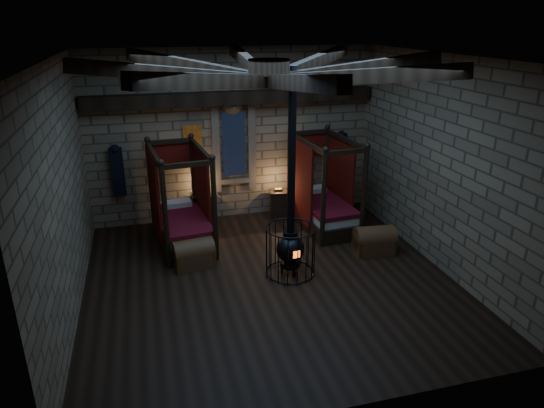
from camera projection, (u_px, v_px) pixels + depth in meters
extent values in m
cube|color=black|center=(270.00, 280.00, 9.51)|extent=(7.00, 7.00, 0.01)
cube|color=#847054|center=(233.00, 136.00, 11.91)|extent=(7.00, 0.02, 4.20)
cube|color=#847054|center=(346.00, 269.00, 5.60)|extent=(7.00, 0.02, 4.20)
cube|color=#847054|center=(62.00, 195.00, 7.91)|extent=(0.02, 7.00, 4.20)
cube|color=#847054|center=(440.00, 164.00, 9.60)|extent=(0.02, 7.00, 4.20)
cube|color=black|center=(269.00, 57.00, 8.00)|extent=(7.00, 7.00, 0.01)
cube|color=black|center=(234.00, 98.00, 11.41)|extent=(6.86, 0.35, 0.30)
cylinder|color=black|center=(269.00, 67.00, 8.06)|extent=(0.70, 0.70, 0.25)
cube|color=black|center=(234.00, 144.00, 11.94)|extent=(0.55, 0.04, 1.60)
cube|color=maroon|center=(193.00, 139.00, 11.64)|extent=(0.45, 0.03, 0.65)
cube|color=black|center=(118.00, 172.00, 11.33)|extent=(0.30, 0.10, 1.15)
cube|color=black|center=(340.00, 155.00, 12.68)|extent=(0.30, 0.10, 1.15)
cube|color=black|center=(184.00, 237.00, 10.96)|extent=(1.28, 2.18, 0.36)
cube|color=beige|center=(183.00, 225.00, 10.86)|extent=(1.15, 2.01, 0.22)
cube|color=maroon|center=(183.00, 220.00, 10.81)|extent=(1.21, 2.05, 0.10)
cube|color=beige|center=(176.00, 204.00, 11.44)|extent=(0.73, 0.42, 0.14)
cube|color=#621008|center=(170.00, 154.00, 11.26)|extent=(1.10, 0.16, 0.55)
cylinder|color=black|center=(165.00, 218.00, 9.59)|extent=(0.11, 0.11, 2.20)
cylinder|color=black|center=(152.00, 187.00, 11.34)|extent=(0.11, 0.11, 2.20)
cylinder|color=black|center=(215.00, 212.00, 9.92)|extent=(0.11, 0.11, 2.20)
cylinder|color=black|center=(194.00, 183.00, 11.67)|extent=(0.11, 0.11, 2.20)
cube|color=#621008|center=(154.00, 195.00, 10.70)|extent=(0.21, 1.50, 1.95)
cube|color=#621008|center=(202.00, 189.00, 11.05)|extent=(0.21, 1.50, 1.95)
cube|color=black|center=(323.00, 220.00, 11.89)|extent=(1.23, 2.15, 0.36)
cube|color=beige|center=(324.00, 209.00, 11.79)|extent=(1.10, 1.98, 0.22)
cube|color=maroon|center=(324.00, 204.00, 11.74)|extent=(1.16, 2.03, 0.10)
cube|color=beige|center=(311.00, 190.00, 12.37)|extent=(0.72, 0.40, 0.14)
cube|color=#621008|center=(308.00, 144.00, 12.20)|extent=(1.10, 0.13, 0.55)
cylinder|color=black|center=(323.00, 201.00, 10.53)|extent=(0.11, 0.11, 2.20)
cylinder|color=black|center=(290.00, 174.00, 12.28)|extent=(0.11, 0.11, 2.20)
cylinder|color=black|center=(364.00, 195.00, 10.84)|extent=(0.11, 0.11, 2.20)
cylinder|color=black|center=(326.00, 171.00, 12.59)|extent=(0.11, 0.11, 2.20)
cube|color=#621008|center=(299.00, 181.00, 11.64)|extent=(0.17, 1.50, 1.95)
cube|color=#621008|center=(339.00, 176.00, 11.97)|extent=(0.17, 1.50, 1.95)
cube|color=#58361B|center=(194.00, 258.00, 10.00)|extent=(0.88, 0.61, 0.34)
cylinder|color=#58361B|center=(193.00, 251.00, 9.94)|extent=(0.88, 0.61, 0.50)
cube|color=#A98A34|center=(176.00, 262.00, 9.86)|extent=(0.12, 0.52, 0.36)
cube|color=#A98A34|center=(212.00, 255.00, 10.14)|extent=(0.12, 0.52, 0.36)
cube|color=#58361B|center=(374.00, 245.00, 10.57)|extent=(0.90, 0.61, 0.35)
cylinder|color=#58361B|center=(375.00, 238.00, 10.51)|extent=(0.90, 0.61, 0.52)
cube|color=#A98A34|center=(357.00, 246.00, 10.52)|extent=(0.11, 0.54, 0.37)
cube|color=#A98A34|center=(391.00, 244.00, 10.63)|extent=(0.11, 0.54, 0.37)
cube|color=black|center=(202.00, 210.00, 12.00)|extent=(0.47, 0.45, 0.73)
cube|color=black|center=(201.00, 195.00, 11.86)|extent=(0.51, 0.50, 0.04)
cylinder|color=#A98A34|center=(201.00, 191.00, 11.83)|extent=(0.10, 0.10, 0.17)
cube|color=black|center=(278.00, 205.00, 12.39)|extent=(0.47, 0.45, 0.68)
cube|color=black|center=(278.00, 192.00, 12.26)|extent=(0.51, 0.50, 0.04)
cube|color=#58361B|center=(278.00, 190.00, 12.24)|extent=(0.19, 0.15, 0.05)
cylinder|color=black|center=(290.00, 264.00, 9.68)|extent=(0.40, 0.40, 0.10)
sphere|color=black|center=(290.00, 249.00, 9.56)|extent=(0.56, 0.56, 0.56)
cylinder|color=black|center=(291.00, 235.00, 9.45)|extent=(0.28, 0.28, 0.14)
cube|color=#FF5914|center=(297.00, 254.00, 9.33)|extent=(0.14, 0.04, 0.14)
cylinder|color=black|center=(292.00, 154.00, 8.87)|extent=(0.15, 0.15, 3.15)
torus|color=black|center=(290.00, 272.00, 9.74)|extent=(0.99, 0.99, 0.03)
torus|color=black|center=(291.00, 228.00, 9.40)|extent=(0.99, 0.99, 0.03)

